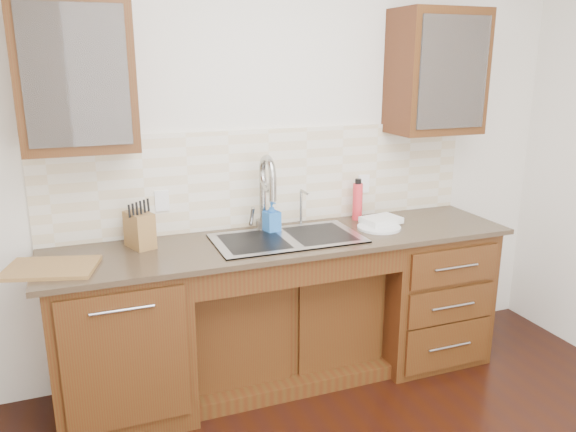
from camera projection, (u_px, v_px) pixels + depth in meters
name	position (u px, v px, depth m)	size (l,w,h in m)	color
wall_back	(265.00, 153.00, 3.44)	(4.00, 0.10, 2.70)	silver
base_cabinet_left	(121.00, 339.00, 3.04)	(0.70, 0.62, 0.88)	#593014
base_cabinet_center	(281.00, 320.00, 3.46)	(1.20, 0.44, 0.70)	#593014
base_cabinet_right	(421.00, 290.00, 3.68)	(0.70, 0.62, 0.88)	#593014
countertop	(286.00, 241.00, 3.22)	(2.70, 0.65, 0.03)	#84705B
backsplash	(268.00, 178.00, 3.42)	(2.70, 0.02, 0.59)	beige
sink	(287.00, 253.00, 3.23)	(0.84, 0.46, 0.19)	#9E9EA5
faucet	(263.00, 197.00, 3.34)	(0.04, 0.04, 0.40)	#999993
filter_tap	(301.00, 206.00, 3.45)	(0.02, 0.02, 0.24)	#999993
upper_cabinet_left	(76.00, 75.00, 2.76)	(0.55, 0.34, 0.75)	#593014
upper_cabinet_right	(436.00, 72.00, 3.47)	(0.55, 0.34, 0.75)	#593014
outlet_left	(162.00, 201.00, 3.21)	(0.08, 0.01, 0.12)	white
outlet_right	(363.00, 184.00, 3.66)	(0.08, 0.01, 0.12)	white
soap_bottle	(272.00, 217.00, 3.31)	(0.08, 0.09, 0.19)	blue
water_bottle	(357.00, 202.00, 3.57)	(0.06, 0.06, 0.23)	red
plate	(379.00, 227.00, 3.41)	(0.26, 0.26, 0.01)	silver
dish_towel	(381.00, 220.00, 3.47)	(0.23, 0.16, 0.04)	white
knife_block	(140.00, 230.00, 3.05)	(0.11, 0.18, 0.20)	olive
cutting_board	(51.00, 268.00, 2.73)	(0.43, 0.30, 0.02)	#8E6642
cup_left_a	(55.00, 85.00, 2.73)	(0.14, 0.14, 0.11)	white
cup_left_b	(98.00, 86.00, 2.81)	(0.10, 0.10, 0.09)	white
cup_right_a	(430.00, 80.00, 3.47)	(0.14, 0.14, 0.11)	silver
cup_right_b	(453.00, 81.00, 3.53)	(0.10, 0.10, 0.10)	silver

